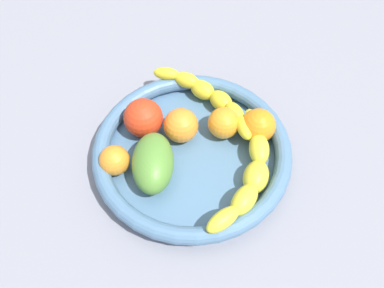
{
  "coord_description": "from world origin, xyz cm",
  "views": [
    {
      "loc": [
        -5.78,
        37.57,
        62.37
      ],
      "look_at": [
        0.0,
        0.0,
        7.54
      ],
      "focal_mm": 36.81,
      "sensor_mm": 36.0,
      "label": 1
    }
  ],
  "objects_px": {
    "orange_mid_left": "(258,126)",
    "orange_mid_right": "(181,125)",
    "orange_front": "(114,160)",
    "mango_green": "(153,163)",
    "tomato_red": "(143,118)",
    "banana_draped_right": "(250,173)",
    "orange_rear": "(224,123)",
    "banana_draped_left": "(210,97)",
    "fruit_bowl": "(192,151)"
  },
  "relations": [
    {
      "from": "mango_green",
      "to": "tomato_red",
      "type": "distance_m",
      "value": 0.09
    },
    {
      "from": "banana_draped_right",
      "to": "orange_mid_left",
      "type": "height_order",
      "value": "orange_mid_left"
    },
    {
      "from": "orange_mid_right",
      "to": "orange_rear",
      "type": "height_order",
      "value": "orange_mid_right"
    },
    {
      "from": "orange_mid_left",
      "to": "orange_rear",
      "type": "relative_size",
      "value": 1.08
    },
    {
      "from": "fruit_bowl",
      "to": "mango_green",
      "type": "bearing_deg",
      "value": 39.59
    },
    {
      "from": "fruit_bowl",
      "to": "orange_rear",
      "type": "relative_size",
      "value": 6.06
    },
    {
      "from": "banana_draped_left",
      "to": "orange_mid_left",
      "type": "height_order",
      "value": "orange_mid_left"
    },
    {
      "from": "banana_draped_right",
      "to": "orange_rear",
      "type": "distance_m",
      "value": 0.11
    },
    {
      "from": "orange_front",
      "to": "orange_mid_left",
      "type": "distance_m",
      "value": 0.25
    },
    {
      "from": "mango_green",
      "to": "tomato_red",
      "type": "relative_size",
      "value": 1.64
    },
    {
      "from": "orange_mid_left",
      "to": "mango_green",
      "type": "height_order",
      "value": "mango_green"
    },
    {
      "from": "fruit_bowl",
      "to": "orange_front",
      "type": "height_order",
      "value": "orange_front"
    },
    {
      "from": "banana_draped_right",
      "to": "orange_rear",
      "type": "bearing_deg",
      "value": -60.67
    },
    {
      "from": "mango_green",
      "to": "orange_mid_right",
      "type": "bearing_deg",
      "value": -111.25
    },
    {
      "from": "orange_front",
      "to": "orange_mid_left",
      "type": "height_order",
      "value": "orange_mid_left"
    },
    {
      "from": "banana_draped_right",
      "to": "tomato_red",
      "type": "height_order",
      "value": "tomato_red"
    },
    {
      "from": "tomato_red",
      "to": "banana_draped_right",
      "type": "bearing_deg",
      "value": 157.83
    },
    {
      "from": "orange_mid_right",
      "to": "mango_green",
      "type": "height_order",
      "value": "mango_green"
    },
    {
      "from": "orange_rear",
      "to": "tomato_red",
      "type": "xyz_separation_m",
      "value": [
        0.14,
        0.02,
        0.01
      ]
    },
    {
      "from": "orange_front",
      "to": "orange_mid_right",
      "type": "distance_m",
      "value": 0.13
    },
    {
      "from": "fruit_bowl",
      "to": "orange_mid_left",
      "type": "relative_size",
      "value": 5.62
    },
    {
      "from": "banana_draped_left",
      "to": "tomato_red",
      "type": "relative_size",
      "value": 2.92
    },
    {
      "from": "orange_rear",
      "to": "banana_draped_left",
      "type": "bearing_deg",
      "value": -61.55
    },
    {
      "from": "orange_mid_right",
      "to": "orange_front",
      "type": "bearing_deg",
      "value": 41.0
    },
    {
      "from": "banana_draped_left",
      "to": "tomato_red",
      "type": "xyz_separation_m",
      "value": [
        0.11,
        0.07,
        0.01
      ]
    },
    {
      "from": "tomato_red",
      "to": "orange_mid_right",
      "type": "bearing_deg",
      "value": 177.24
    },
    {
      "from": "orange_front",
      "to": "orange_rear",
      "type": "relative_size",
      "value": 0.91
    },
    {
      "from": "banana_draped_left",
      "to": "mango_green",
      "type": "distance_m",
      "value": 0.18
    },
    {
      "from": "orange_front",
      "to": "mango_green",
      "type": "bearing_deg",
      "value": -178.38
    },
    {
      "from": "orange_mid_right",
      "to": "tomato_red",
      "type": "bearing_deg",
      "value": -2.76
    },
    {
      "from": "mango_green",
      "to": "orange_mid_left",
      "type": "bearing_deg",
      "value": -148.15
    },
    {
      "from": "orange_front",
      "to": "banana_draped_right",
      "type": "bearing_deg",
      "value": -177.68
    },
    {
      "from": "banana_draped_right",
      "to": "orange_rear",
      "type": "xyz_separation_m",
      "value": [
        0.05,
        -0.09,
        0.0
      ]
    },
    {
      "from": "orange_front",
      "to": "orange_mid_left",
      "type": "xyz_separation_m",
      "value": [
        -0.23,
        -0.11,
        0.0
      ]
    },
    {
      "from": "orange_front",
      "to": "orange_rear",
      "type": "xyz_separation_m",
      "value": [
        -0.17,
        -0.1,
        0.0
      ]
    },
    {
      "from": "banana_draped_right",
      "to": "orange_front",
      "type": "distance_m",
      "value": 0.22
    },
    {
      "from": "banana_draped_left",
      "to": "banana_draped_right",
      "type": "height_order",
      "value": "banana_draped_right"
    },
    {
      "from": "orange_mid_left",
      "to": "orange_mid_right",
      "type": "distance_m",
      "value": 0.14
    },
    {
      "from": "banana_draped_right",
      "to": "orange_mid_right",
      "type": "xyz_separation_m",
      "value": [
        0.13,
        -0.08,
        0.0
      ]
    },
    {
      "from": "banana_draped_right",
      "to": "orange_mid_right",
      "type": "distance_m",
      "value": 0.15
    },
    {
      "from": "orange_front",
      "to": "tomato_red",
      "type": "height_order",
      "value": "tomato_red"
    },
    {
      "from": "mango_green",
      "to": "orange_rear",
      "type": "bearing_deg",
      "value": -136.07
    },
    {
      "from": "fruit_bowl",
      "to": "mango_green",
      "type": "distance_m",
      "value": 0.08
    },
    {
      "from": "fruit_bowl",
      "to": "orange_mid_right",
      "type": "relative_size",
      "value": 5.59
    },
    {
      "from": "orange_front",
      "to": "orange_mid_left",
      "type": "bearing_deg",
      "value": -155.59
    },
    {
      "from": "orange_front",
      "to": "orange_mid_right",
      "type": "height_order",
      "value": "orange_mid_right"
    },
    {
      "from": "orange_mid_left",
      "to": "orange_rear",
      "type": "distance_m",
      "value": 0.06
    },
    {
      "from": "orange_mid_left",
      "to": "tomato_red",
      "type": "xyz_separation_m",
      "value": [
        0.2,
        0.02,
        0.0
      ]
    },
    {
      "from": "orange_mid_right",
      "to": "banana_draped_left",
      "type": "bearing_deg",
      "value": -117.88
    },
    {
      "from": "fruit_bowl",
      "to": "mango_green",
      "type": "height_order",
      "value": "mango_green"
    }
  ]
}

